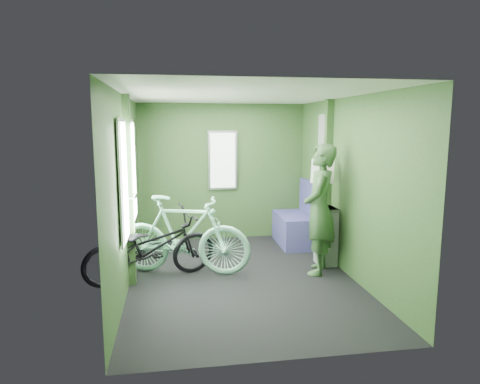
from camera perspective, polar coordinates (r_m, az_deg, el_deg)
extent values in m
plane|color=black|center=(5.62, 0.16, -11.30)|extent=(4.00, 4.00, 0.00)
cube|color=silver|center=(5.29, 0.17, 12.79)|extent=(2.80, 4.00, 0.02)
cube|color=#325326|center=(7.30, -2.34, 2.68)|extent=(2.80, 0.02, 2.30)
cube|color=#325326|center=(3.41, 5.55, -4.59)|extent=(2.80, 0.02, 2.30)
cube|color=#325326|center=(5.30, -14.95, 0.00)|extent=(0.02, 4.00, 2.30)
cube|color=#325326|center=(5.73, 14.14, 0.68)|extent=(0.02, 4.00, 2.30)
cube|color=#325326|center=(5.29, -14.52, 0.01)|extent=(0.08, 0.12, 2.30)
cube|color=silver|center=(4.72, -15.18, 1.38)|extent=(0.02, 0.56, 1.34)
cube|color=silver|center=(5.81, -14.05, 2.79)|extent=(0.02, 0.56, 1.34)
cube|color=white|center=(4.69, -15.32, 7.83)|extent=(0.00, 0.12, 0.12)
cube|color=white|center=(5.78, -14.15, 8.02)|extent=(0.00, 0.12, 0.12)
cylinder|color=silver|center=(5.29, -13.75, -0.51)|extent=(0.03, 0.40, 0.03)
cube|color=#325326|center=(6.26, 11.57, 1.46)|extent=(0.10, 0.10, 2.30)
cube|color=white|center=(6.50, 11.08, 7.94)|extent=(0.02, 0.40, 0.50)
cube|color=silver|center=(7.24, -2.31, 4.21)|extent=(0.50, 0.02, 1.00)
imported|color=black|center=(5.60, -11.53, -11.57)|extent=(1.85, 1.29, 0.99)
imported|color=#8CDBB9|center=(5.78, -7.50, -10.82)|extent=(1.86, 1.05, 1.10)
imported|color=#36572F|center=(5.67, 10.56, -2.30)|extent=(0.63, 0.74, 1.71)
cube|color=silver|center=(5.90, 10.94, 2.76)|extent=(0.34, 0.25, 0.33)
cube|color=slate|center=(6.14, 11.39, -5.78)|extent=(0.24, 0.33, 0.81)
cube|color=navy|center=(7.10, 7.33, -4.98)|extent=(0.56, 1.00, 0.49)
cube|color=navy|center=(7.07, 9.29, -0.78)|extent=(0.08, 0.99, 0.55)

